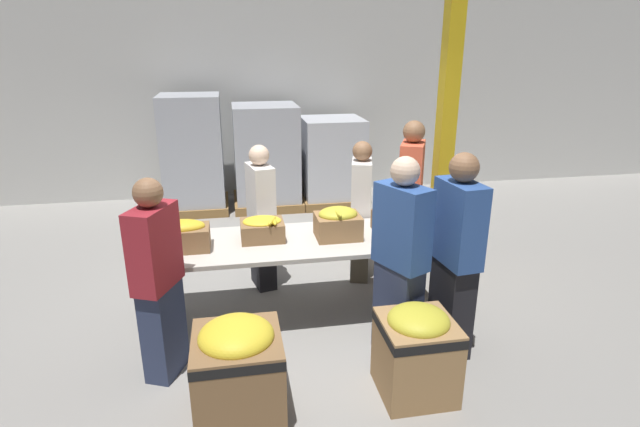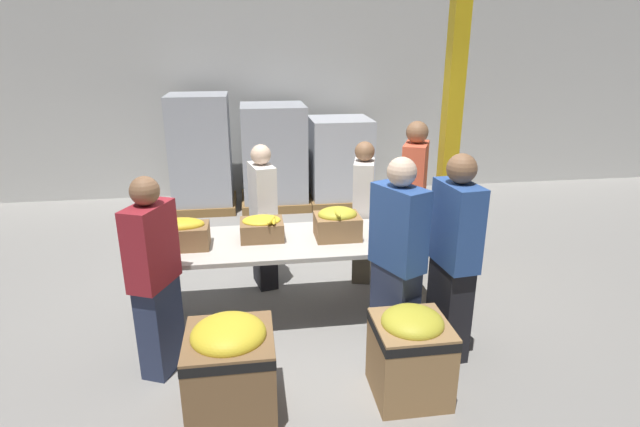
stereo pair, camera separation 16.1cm
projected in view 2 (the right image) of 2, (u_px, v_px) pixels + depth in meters
ground_plane at (298, 314)px, 4.85m from camera, size 30.00×30.00×0.00m
wall_back at (270, 75)px, 8.20m from camera, size 16.00×0.08×4.00m
sorting_table at (297, 244)px, 4.61m from camera, size 2.61×0.90×0.78m
banana_box_0 at (181, 233)px, 4.37m from camera, size 0.48×0.29×0.27m
banana_box_1 at (262, 227)px, 4.58m from camera, size 0.39×0.36×0.23m
banana_box_2 at (337, 222)px, 4.59m from camera, size 0.41×0.35×0.30m
banana_box_3 at (396, 220)px, 4.73m from camera, size 0.40×0.34×0.26m
volunteer_0 at (363, 213)px, 5.36m from camera, size 0.31×0.45×1.54m
volunteer_1 at (263, 218)px, 5.21m from camera, size 0.29×0.45×1.54m
volunteer_2 at (413, 201)px, 5.42m from camera, size 0.41×0.52×1.73m
volunteer_3 at (155, 279)px, 3.78m from camera, size 0.37×0.48×1.60m
volunteer_4 at (397, 262)px, 3.97m from camera, size 0.40×0.51×1.69m
volunteer_5 at (453, 260)px, 3.98m from camera, size 0.28×0.48×1.72m
donation_bin_0 at (231, 364)px, 3.45m from camera, size 0.61×0.61×0.73m
donation_bin_1 at (410, 351)px, 3.63m from camera, size 0.53×0.53×0.70m
support_pillar at (454, 91)px, 5.46m from camera, size 0.18×0.18×4.00m
pallet_stack_0 at (274, 157)px, 7.89m from camera, size 1.07×1.07×1.60m
pallet_stack_1 at (201, 154)px, 7.68m from camera, size 0.97×0.97×1.78m
pallet_stack_2 at (340, 162)px, 8.05m from camera, size 1.03×1.03×1.37m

